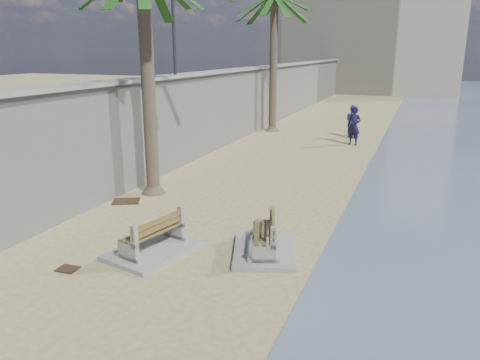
% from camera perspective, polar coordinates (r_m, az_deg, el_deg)
% --- Properties ---
extents(seawall, '(0.45, 70.00, 3.50)m').
position_cam_1_polar(seawall, '(25.88, 0.78, 9.43)').
color(seawall, gray).
rests_on(seawall, ground_plane).
extents(wall_cap, '(0.80, 70.00, 0.12)m').
position_cam_1_polar(wall_cap, '(25.75, 0.80, 13.41)').
color(wall_cap, gray).
rests_on(wall_cap, seawall).
extents(end_building, '(18.00, 12.00, 14.00)m').
position_cam_1_polar(end_building, '(56.45, 16.14, 17.51)').
color(end_building, '#B7AA93').
rests_on(end_building, ground_plane).
extents(bench_near, '(1.83, 2.32, 0.86)m').
position_cam_1_polar(bench_near, '(10.97, -10.57, -6.91)').
color(bench_near, gray).
rests_on(bench_near, ground_plane).
extents(bench_far, '(1.93, 2.33, 0.83)m').
position_cam_1_polar(bench_far, '(10.79, 2.93, -7.09)').
color(bench_far, gray).
rests_on(bench_far, ground_plane).
extents(person_a, '(0.91, 0.76, 2.15)m').
position_cam_1_polar(person_a, '(23.60, 13.75, 6.74)').
color(person_a, '#171335').
rests_on(person_a, ground_plane).
extents(person_b, '(1.17, 1.16, 1.92)m').
position_cam_1_polar(person_b, '(25.73, 13.57, 7.19)').
color(person_b, '#486896').
rests_on(person_b, ground_plane).
extents(debris_c, '(1.01, 0.93, 0.03)m').
position_cam_1_polar(debris_c, '(14.87, -13.71, -2.52)').
color(debris_c, '#382616').
rests_on(debris_c, ground_plane).
extents(debris_d, '(0.45, 0.37, 0.03)m').
position_cam_1_polar(debris_d, '(10.79, -20.27, -10.14)').
color(debris_d, '#382616').
rests_on(debris_d, ground_plane).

